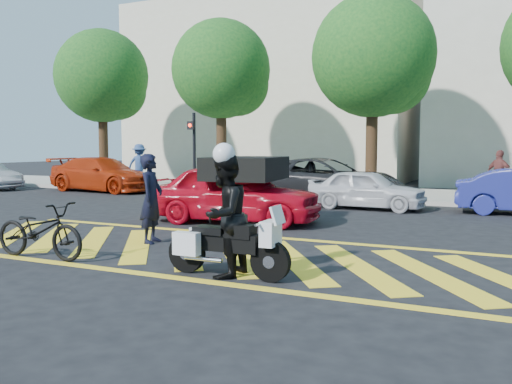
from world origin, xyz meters
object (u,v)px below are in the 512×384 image
at_px(police_motorcycle, 225,245).
at_px(parked_mid_left, 325,180).
at_px(officer_bike, 151,199).
at_px(bicycle, 40,230).
at_px(officer_moto, 224,216).
at_px(parked_left, 102,174).
at_px(red_convertible, 234,193).
at_px(parked_mid_right, 367,189).

distance_m(police_motorcycle, parked_mid_left, 10.90).
bearing_deg(officer_bike, bicycle, 143.81).
relative_size(bicycle, officer_moto, 1.02).
bearing_deg(officer_moto, parked_left, -132.68).
bearing_deg(officer_bike, parked_mid_left, -18.74).
bearing_deg(officer_bike, red_convertible, -17.56).
xyz_separation_m(officer_moto, parked_mid_left, (-1.98, 10.71, -0.16)).
relative_size(police_motorcycle, parked_mid_left, 0.37).
height_order(officer_moto, red_convertible, officer_moto).
distance_m(parked_mid_left, parked_mid_right, 2.27).
bearing_deg(parked_mid_right, officer_bike, 164.00).
height_order(officer_bike, bicycle, officer_bike).
xyz_separation_m(parked_left, parked_mid_right, (11.52, -1.40, -0.11)).
relative_size(officer_moto, parked_left, 0.37).
xyz_separation_m(officer_bike, parked_left, (-9.06, 8.89, -0.17)).
relative_size(police_motorcycle, parked_mid_right, 0.56).
bearing_deg(officer_moto, officer_bike, -124.69).
distance_m(officer_bike, parked_mid_left, 8.92).
bearing_deg(parked_mid_left, officer_bike, 178.67).
height_order(police_motorcycle, red_convertible, red_convertible).
height_order(red_convertible, parked_mid_right, red_convertible).
bearing_deg(parked_mid_left, bicycle, 175.21).
height_order(officer_moto, parked_mid_right, officer_moto).
bearing_deg(parked_mid_right, red_convertible, 154.23).
relative_size(red_convertible, parked_left, 0.89).
height_order(officer_bike, parked_mid_left, officer_bike).
relative_size(bicycle, parked_mid_left, 0.35).
height_order(bicycle, police_motorcycle, bicycle).
relative_size(officer_moto, parked_mid_left, 0.34).
xyz_separation_m(red_convertible, parked_mid_right, (2.28, 4.30, -0.14)).
height_order(parked_left, parked_mid_left, parked_mid_left).
bearing_deg(police_motorcycle, red_convertible, 116.18).
relative_size(bicycle, parked_left, 0.38).
relative_size(officer_moto, parked_mid_right, 0.52).
distance_m(red_convertible, parked_mid_right, 4.87).
xyz_separation_m(bicycle, parked_mid_left, (1.51, 10.96, 0.26)).
distance_m(officer_bike, red_convertible, 3.20).
xyz_separation_m(bicycle, parked_mid_right, (3.29, 9.56, 0.11)).
distance_m(police_motorcycle, officer_moto, 0.44).
bearing_deg(parked_mid_right, parked_left, 85.27).
relative_size(bicycle, police_motorcycle, 0.94).
bearing_deg(red_convertible, officer_bike, 169.73).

